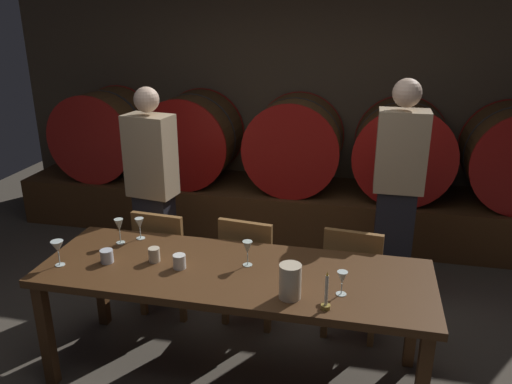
% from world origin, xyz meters
% --- Properties ---
extents(ground_plane, '(8.53, 8.53, 0.00)m').
position_xyz_m(ground_plane, '(0.00, 0.00, 0.00)').
color(ground_plane, '#4C443A').
extents(back_wall, '(6.56, 0.24, 2.44)m').
position_xyz_m(back_wall, '(0.00, 2.90, 1.22)').
color(back_wall, brown).
rests_on(back_wall, ground).
extents(barrel_shelf, '(5.91, 0.90, 0.50)m').
position_xyz_m(barrel_shelf, '(0.00, 2.35, 0.25)').
color(barrel_shelf, '#4C2D16').
rests_on(barrel_shelf, ground).
extents(wine_barrel_far_left, '(0.96, 0.76, 0.96)m').
position_xyz_m(wine_barrel_far_left, '(-2.12, 2.35, 0.97)').
color(wine_barrel_far_left, brown).
rests_on(wine_barrel_far_left, barrel_shelf).
extents(wine_barrel_left, '(0.96, 0.76, 0.96)m').
position_xyz_m(wine_barrel_left, '(-1.09, 2.35, 0.97)').
color(wine_barrel_left, '#513319').
rests_on(wine_barrel_left, barrel_shelf).
extents(wine_barrel_center, '(0.96, 0.76, 0.96)m').
position_xyz_m(wine_barrel_center, '(0.02, 2.35, 0.97)').
color(wine_barrel_center, brown).
rests_on(wine_barrel_center, barrel_shelf).
extents(wine_barrel_right, '(0.96, 0.76, 0.96)m').
position_xyz_m(wine_barrel_right, '(1.10, 2.35, 0.97)').
color(wine_barrel_right, '#513319').
rests_on(wine_barrel_right, barrel_shelf).
extents(dining_table, '(2.42, 0.81, 0.78)m').
position_xyz_m(dining_table, '(-0.00, -0.03, 0.70)').
color(dining_table, '#4C2D16').
rests_on(dining_table, ground).
extents(chair_left, '(0.43, 0.43, 0.88)m').
position_xyz_m(chair_left, '(-0.71, 0.57, 0.49)').
color(chair_left, brown).
rests_on(chair_left, ground).
extents(chair_center, '(0.44, 0.44, 0.88)m').
position_xyz_m(chair_center, '(-0.04, 0.58, 0.49)').
color(chair_center, brown).
rests_on(chair_center, ground).
extents(chair_right, '(0.44, 0.44, 0.88)m').
position_xyz_m(chair_right, '(0.72, 0.58, 0.49)').
color(chair_right, brown).
rests_on(chair_right, ground).
extents(guest_left, '(0.41, 0.30, 1.72)m').
position_xyz_m(guest_left, '(-0.96, 0.99, 0.88)').
color(guest_left, black).
rests_on(guest_left, ground).
extents(guest_right, '(0.38, 0.24, 1.81)m').
position_xyz_m(guest_right, '(1.01, 1.22, 0.94)').
color(guest_right, black).
rests_on(guest_right, ground).
extents(candle_center, '(0.05, 0.05, 0.23)m').
position_xyz_m(candle_center, '(0.59, -0.35, 0.84)').
color(candle_center, olive).
rests_on(candle_center, dining_table).
extents(pitcher, '(0.13, 0.13, 0.20)m').
position_xyz_m(pitcher, '(0.39, -0.27, 0.88)').
color(pitcher, beige).
rests_on(pitcher, dining_table).
extents(wine_glass_far_left, '(0.08, 0.08, 0.17)m').
position_xyz_m(wine_glass_far_left, '(-1.08, -0.21, 0.90)').
color(wine_glass_far_left, silver).
rests_on(wine_glass_far_left, dining_table).
extents(wine_glass_left, '(0.06, 0.06, 0.18)m').
position_xyz_m(wine_glass_left, '(-0.86, 0.17, 0.90)').
color(wine_glass_left, silver).
rests_on(wine_glass_left, dining_table).
extents(wine_glass_center, '(0.06, 0.06, 0.15)m').
position_xyz_m(wine_glass_center, '(-0.75, 0.26, 0.89)').
color(wine_glass_center, silver).
rests_on(wine_glass_center, dining_table).
extents(wine_glass_right, '(0.06, 0.06, 0.16)m').
position_xyz_m(wine_glass_right, '(0.07, 0.04, 0.89)').
color(wine_glass_right, silver).
rests_on(wine_glass_right, dining_table).
extents(wine_glass_far_right, '(0.06, 0.06, 0.14)m').
position_xyz_m(wine_glass_far_right, '(0.67, -0.18, 0.88)').
color(wine_glass_far_right, silver).
rests_on(wine_glass_far_right, dining_table).
extents(cup_left, '(0.08, 0.08, 0.08)m').
position_xyz_m(cup_left, '(-0.81, -0.11, 0.82)').
color(cup_left, silver).
rests_on(cup_left, dining_table).
extents(cup_center, '(0.07, 0.07, 0.09)m').
position_xyz_m(cup_center, '(-0.52, -0.03, 0.82)').
color(cup_center, beige).
rests_on(cup_center, dining_table).
extents(cup_right, '(0.08, 0.08, 0.09)m').
position_xyz_m(cup_right, '(-0.33, -0.08, 0.82)').
color(cup_right, white).
rests_on(cup_right, dining_table).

